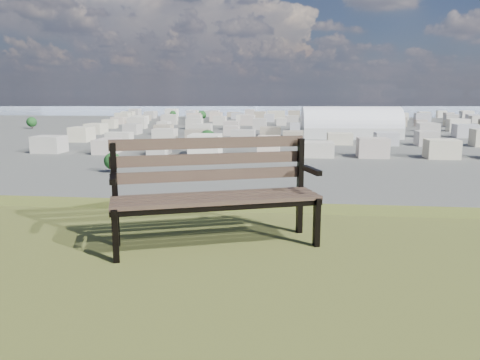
# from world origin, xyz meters

# --- Properties ---
(park_bench) EXTENTS (2.09, 1.28, 1.05)m
(park_bench) POSITION_xyz_m (0.38, 2.74, 25.59)
(park_bench) COLOR #473828
(park_bench) RESTS_ON hilltop_mesa
(arena) EXTENTS (60.49, 29.33, 24.79)m
(arena) POSITION_xyz_m (35.47, 290.29, 5.85)
(arena) COLOR beige
(arena) RESTS_ON ground
(city_blocks) EXTENTS (395.00, 361.00, 7.00)m
(city_blocks) POSITION_xyz_m (0.00, 394.44, 3.50)
(city_blocks) COLOR beige
(city_blocks) RESTS_ON ground
(city_trees) EXTENTS (406.52, 387.20, 9.98)m
(city_trees) POSITION_xyz_m (-26.39, 319.00, 4.83)
(city_trees) COLOR #39241C
(city_trees) RESTS_ON ground
(bay_water) EXTENTS (2400.00, 700.00, 0.12)m
(bay_water) POSITION_xyz_m (0.00, 900.00, 0.00)
(bay_water) COLOR #94AABD
(bay_water) RESTS_ON ground
(far_hills) EXTENTS (2050.00, 340.00, 60.00)m
(far_hills) POSITION_xyz_m (-60.92, 1402.93, 25.47)
(far_hills) COLOR #9FAAC5
(far_hills) RESTS_ON ground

